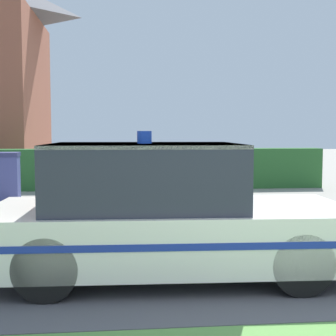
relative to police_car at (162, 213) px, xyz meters
name	(u,v)px	position (x,y,z in m)	size (l,w,h in m)	color
road_strip	(204,241)	(0.77, 1.55, -0.71)	(28.00, 6.01, 0.01)	#4C4C51
garden_hedge	(141,169)	(0.10, 8.13, -0.14)	(10.54, 0.61, 1.15)	#2D662D
police_car	(162,213)	(0.00, 0.00, 0.00)	(4.08, 1.87, 1.63)	black
wheelie_bin	(6,176)	(-3.21, 6.30, -0.14)	(0.69, 0.74, 1.14)	#474C8C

